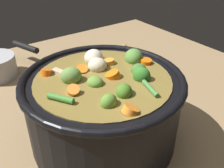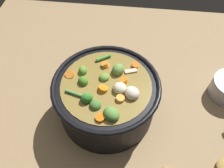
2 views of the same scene
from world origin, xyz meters
name	(u,v)px [view 1 (image 1 of 2)]	position (x,y,z in m)	size (l,w,h in m)	color
ground_plane	(104,136)	(0.00, 0.00, 0.00)	(1.10, 1.10, 0.00)	#8C704C
cooking_pot	(103,106)	(0.00, 0.00, 0.07)	(0.29, 0.29, 0.16)	black
wooden_spoon	(100,58)	(-0.29, 0.18, 0.01)	(0.21, 0.21, 0.02)	olive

